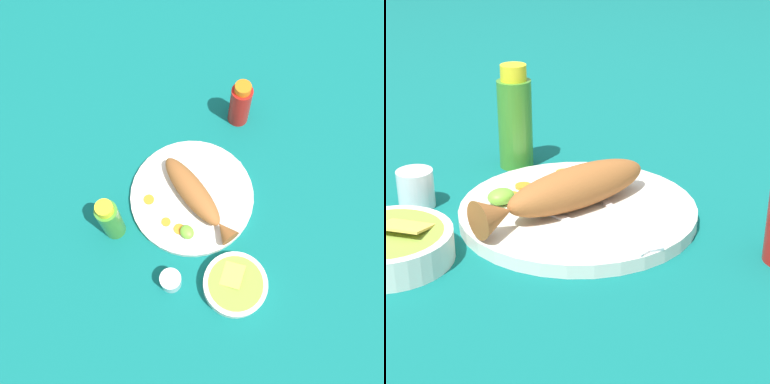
% 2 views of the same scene
% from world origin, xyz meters
% --- Properties ---
extents(ground_plane, '(4.00, 4.00, 0.00)m').
position_xyz_m(ground_plane, '(0.00, 0.00, 0.00)').
color(ground_plane, '#0C605B').
extents(main_plate, '(0.32, 0.32, 0.02)m').
position_xyz_m(main_plate, '(0.00, 0.00, 0.01)').
color(main_plate, silver).
rests_on(main_plate, ground_plane).
extents(fried_fish, '(0.27, 0.07, 0.06)m').
position_xyz_m(fried_fish, '(-0.02, 0.00, 0.05)').
color(fried_fish, '#935628').
rests_on(fried_fish, main_plate).
extents(fork_near, '(0.07, 0.18, 0.00)m').
position_xyz_m(fork_near, '(0.01, -0.08, 0.02)').
color(fork_near, silver).
rests_on(fork_near, main_plate).
extents(fork_far, '(0.03, 0.19, 0.00)m').
position_xyz_m(fork_far, '(-0.04, -0.07, 0.02)').
color(fork_far, silver).
rests_on(fork_far, main_plate).
extents(carrot_slice_near, '(0.03, 0.03, 0.00)m').
position_xyz_m(carrot_slice_near, '(0.06, 0.10, 0.02)').
color(carrot_slice_near, orange).
rests_on(carrot_slice_near, main_plate).
extents(carrot_slice_mid, '(0.02, 0.02, 0.00)m').
position_xyz_m(carrot_slice_mid, '(-0.02, 0.10, 0.02)').
color(carrot_slice_mid, orange).
rests_on(carrot_slice_mid, main_plate).
extents(carrot_slice_far, '(0.03, 0.03, 0.00)m').
position_xyz_m(carrot_slice_far, '(-0.05, 0.08, 0.02)').
color(carrot_slice_far, orange).
rests_on(carrot_slice_far, main_plate).
extents(lime_wedge_main, '(0.04, 0.03, 0.02)m').
position_xyz_m(lime_wedge_main, '(-0.07, 0.07, 0.03)').
color(lime_wedge_main, '#6BB233').
rests_on(lime_wedge_main, main_plate).
extents(hot_sauce_bottle_red, '(0.06, 0.06, 0.15)m').
position_xyz_m(hot_sauce_bottle_red, '(0.11, -0.25, 0.07)').
color(hot_sauce_bottle_red, '#B21914').
rests_on(hot_sauce_bottle_red, ground_plane).
extents(hot_sauce_bottle_green, '(0.05, 0.05, 0.16)m').
position_xyz_m(hot_sauce_bottle_green, '(0.05, 0.21, 0.08)').
color(hot_sauce_bottle_green, '#3D8428').
rests_on(hot_sauce_bottle_green, ground_plane).
extents(salt_cup, '(0.05, 0.05, 0.05)m').
position_xyz_m(salt_cup, '(-0.15, 0.17, 0.02)').
color(salt_cup, silver).
rests_on(salt_cup, ground_plane).
extents(guacamole_bowl, '(0.15, 0.15, 0.05)m').
position_xyz_m(guacamole_bowl, '(-0.24, 0.06, 0.02)').
color(guacamole_bowl, white).
rests_on(guacamole_bowl, ground_plane).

